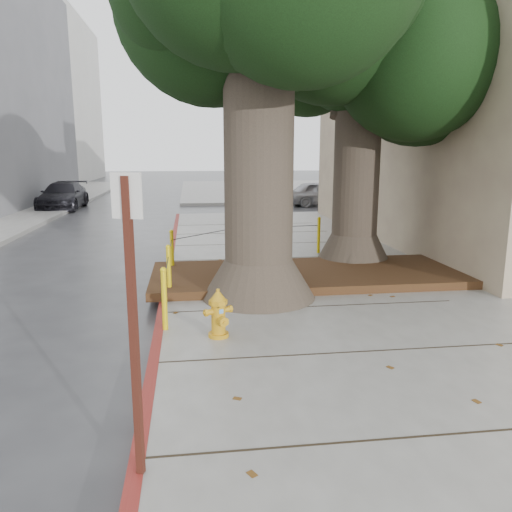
{
  "coord_description": "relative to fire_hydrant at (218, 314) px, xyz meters",
  "views": [
    {
      "loc": [
        -1.5,
        -5.92,
        2.72
      ],
      "look_at": [
        -0.47,
        1.78,
        1.1
      ],
      "focal_mm": 35.0,
      "sensor_mm": 36.0,
      "label": 1
    }
  ],
  "objects": [
    {
      "name": "planter_bed",
      "position": [
        2.04,
        3.1,
        -0.26
      ],
      "size": [
        6.4,
        2.6,
        0.16
      ],
      "primitive_type": "cube",
      "color": "black",
      "rests_on": "sidewalk_main"
    },
    {
      "name": "building_side_grey",
      "position": [
        23.14,
        31.2,
        5.51
      ],
      "size": [
        12.0,
        14.0,
        12.0
      ],
      "primitive_type": "cube",
      "color": "slate",
      "rests_on": "ground"
    },
    {
      "name": "sidewalk_far",
      "position": [
        7.14,
        29.2,
        -0.42
      ],
      "size": [
        16.0,
        20.0,
        0.15
      ],
      "primitive_type": "cube",
      "color": "slate",
      "rests_on": "ground"
    },
    {
      "name": "signpost",
      "position": [
        -0.81,
        -2.99,
        1.03
      ],
      "size": [
        0.23,
        0.1,
        2.43
      ],
      "rotation": [
        0.0,
        0.0,
        -0.37
      ],
      "color": "#471911",
      "rests_on": "sidewalk_main"
    },
    {
      "name": "fire_hydrant",
      "position": [
        0.0,
        0.0,
        0.0
      ],
      "size": [
        0.38,
        0.38,
        0.7
      ],
      "rotation": [
        0.0,
        0.0,
        0.38
      ],
      "color": "orange",
      "rests_on": "sidewalk_main"
    },
    {
      "name": "car_dark",
      "position": [
        -6.46,
        18.7,
        0.16
      ],
      "size": [
        1.82,
        4.46,
        1.29
      ],
      "primitive_type": "imported",
      "rotation": [
        0.0,
        0.0,
        -0.0
      ],
      "color": "black",
      "rests_on": "ground"
    },
    {
      "name": "bollard_ring",
      "position": [
        0.27,
        3.58,
        0.17
      ],
      "size": [
        3.79,
        5.39,
        0.95
      ],
      "color": "#DEBC0C",
      "rests_on": "sidewalk_main"
    },
    {
      "name": "ground",
      "position": [
        1.14,
        -0.8,
        -0.49
      ],
      "size": [
        140.0,
        140.0,
        0.0
      ],
      "primitive_type": "plane",
      "color": "#28282B",
      "rests_on": "ground"
    },
    {
      "name": "curb_red",
      "position": [
        -0.86,
        1.7,
        -0.42
      ],
      "size": [
        0.14,
        26.0,
        0.16
      ],
      "primitive_type": "cube",
      "color": "maroon",
      "rests_on": "ground"
    },
    {
      "name": "car_silver",
      "position": [
        6.41,
        18.38,
        0.15
      ],
      "size": [
        3.83,
        1.65,
        1.29
      ],
      "primitive_type": "imported",
      "rotation": [
        0.0,
        0.0,
        1.6
      ],
      "color": "#959599",
      "rests_on": "ground"
    },
    {
      "name": "car_red",
      "position": [
        9.3,
        18.42,
        0.19
      ],
      "size": [
        4.17,
        1.6,
        1.36
      ],
      "primitive_type": "imported",
      "rotation": [
        0.0,
        0.0,
        1.61
      ],
      "color": "maroon",
      "rests_on": "ground"
    },
    {
      "name": "building_side_white",
      "position": [
        17.14,
        25.2,
        4.01
      ],
      "size": [
        10.0,
        10.0,
        9.0
      ],
      "primitive_type": "cube",
      "color": "silver",
      "rests_on": "ground"
    },
    {
      "name": "building_far_white",
      "position": [
        -15.86,
        44.2,
        7.01
      ],
      "size": [
        12.0,
        18.0,
        15.0
      ],
      "primitive_type": "cube",
      "color": "silver",
      "rests_on": "ground"
    },
    {
      "name": "tree_far",
      "position": [
        3.77,
        4.53,
        4.53
      ],
      "size": [
        4.5,
        3.8,
        7.17
      ],
      "color": "#4C3F33",
      "rests_on": "sidewalk_main"
    }
  ]
}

